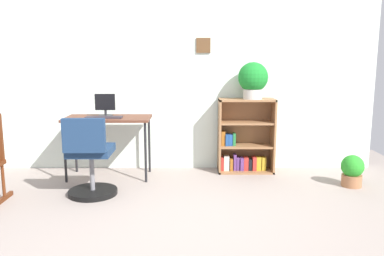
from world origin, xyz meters
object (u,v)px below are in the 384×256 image
Objects in this scene: office_chair at (90,162)px; potted_plant_on_shelf at (253,79)px; keyboard at (104,117)px; bookshelf_low at (244,139)px; desk at (108,123)px; potted_plant_floor at (352,170)px; monitor at (105,105)px.

potted_plant_on_shelf reaches higher than office_chair.
bookshelf_low is (1.72, 0.33, -0.34)m from keyboard.
potted_plant_on_shelf is at bearing 6.39° from desk.
potted_plant_on_shelf is 1.25× the size of potted_plant_floor.
desk is 2.24× the size of potted_plant_on_shelf.
office_chair is 2.38× the size of potted_plant_floor.
keyboard is at bearing -171.35° from potted_plant_on_shelf.
bookshelf_low is at bearing 151.01° from potted_plant_floor.
potted_plant_on_shelf is 1.57m from potted_plant_floor.
potted_plant_floor is at bearing -28.99° from bookshelf_low.
office_chair is at bearing -173.70° from potted_plant_floor.
monitor is 0.75× the size of potted_plant_floor.
potted_plant_floor is (2.88, -0.47, -0.69)m from monitor.
office_chair is (-0.01, -0.79, -0.50)m from monitor.
potted_plant_on_shelf reaches higher than keyboard.
office_chair is 1.99m from bookshelf_low.
desk is 2.37× the size of keyboard.
keyboard is 0.94× the size of potted_plant_on_shelf.
potted_plant_on_shelf is (1.80, 0.27, 0.43)m from keyboard.
potted_plant_floor is (1.06, -0.58, -1.00)m from potted_plant_on_shelf.
keyboard is 1.78m from bookshelf_low.
desk is 2.81× the size of potted_plant_floor.
potted_plant_floor is at bearing -7.71° from desk.
bookshelf_low is (1.73, 0.17, -0.46)m from monitor.
bookshelf_low reaches higher than office_chair.
keyboard is 0.73m from office_chair.
office_chair reaches higher than potted_plant_floor.
potted_plant_on_shelf reaches higher than desk.
desk is at bearing -171.49° from bookshelf_low.
potted_plant_on_shelf reaches higher than potted_plant_floor.
monitor is 3.00m from potted_plant_floor.
bookshelf_low reaches higher than keyboard.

